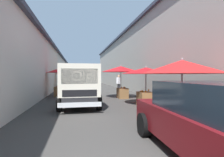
{
  "coord_description": "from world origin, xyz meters",
  "views": [
    {
      "loc": [
        -1.24,
        1.58,
        1.57
      ],
      "look_at": [
        11.55,
        -0.97,
        1.37
      ],
      "focal_mm": 28.24,
      "sensor_mm": 36.0,
      "label": 1
    }
  ],
  "objects_px": {
    "fruit_stall_near_right": "(146,75)",
    "parked_scooter": "(78,93)",
    "fruit_stall_mid_lane": "(181,71)",
    "vendor_by_crates": "(119,82)",
    "hatchback_car": "(211,119)",
    "delivery_truck": "(79,87)",
    "fruit_stall_near_left": "(65,74)",
    "fruit_stall_far_left": "(61,74)",
    "fruit_stall_far_right": "(121,72)"
  },
  "relations": [
    {
      "from": "fruit_stall_far_right",
      "to": "delivery_truck",
      "type": "distance_m",
      "value": 4.49
    },
    {
      "from": "hatchback_car",
      "to": "delivery_truck",
      "type": "xyz_separation_m",
      "value": [
        5.81,
        2.41,
        0.3
      ]
    },
    {
      "from": "fruit_stall_near_right",
      "to": "fruit_stall_far_left",
      "type": "relative_size",
      "value": 1.14
    },
    {
      "from": "hatchback_car",
      "to": "delivery_truck",
      "type": "distance_m",
      "value": 6.3
    },
    {
      "from": "fruit_stall_far_left",
      "to": "parked_scooter",
      "type": "relative_size",
      "value": 1.35
    },
    {
      "from": "fruit_stall_far_right",
      "to": "fruit_stall_near_right",
      "type": "height_order",
      "value": "fruit_stall_far_right"
    },
    {
      "from": "vendor_by_crates",
      "to": "parked_scooter",
      "type": "height_order",
      "value": "vendor_by_crates"
    },
    {
      "from": "fruit_stall_far_left",
      "to": "vendor_by_crates",
      "type": "bearing_deg",
      "value": -68.17
    },
    {
      "from": "fruit_stall_near_left",
      "to": "vendor_by_crates",
      "type": "bearing_deg",
      "value": -126.42
    },
    {
      "from": "hatchback_car",
      "to": "vendor_by_crates",
      "type": "bearing_deg",
      "value": -5.72
    },
    {
      "from": "fruit_stall_near_right",
      "to": "delivery_truck",
      "type": "xyz_separation_m",
      "value": [
        -0.04,
        3.47,
        -0.56
      ]
    },
    {
      "from": "fruit_stall_near_right",
      "to": "parked_scooter",
      "type": "bearing_deg",
      "value": 51.3
    },
    {
      "from": "fruit_stall_far_right",
      "to": "fruit_stall_near_left",
      "type": "relative_size",
      "value": 1.2
    },
    {
      "from": "fruit_stall_mid_lane",
      "to": "fruit_stall_near_right",
      "type": "relative_size",
      "value": 1.12
    },
    {
      "from": "parked_scooter",
      "to": "hatchback_car",
      "type": "bearing_deg",
      "value": -164.05
    },
    {
      "from": "fruit_stall_far_right",
      "to": "fruit_stall_far_left",
      "type": "height_order",
      "value": "fruit_stall_far_right"
    },
    {
      "from": "hatchback_car",
      "to": "fruit_stall_far_right",
      "type": "bearing_deg",
      "value": -3.34
    },
    {
      "from": "fruit_stall_far_right",
      "to": "fruit_stall_near_left",
      "type": "xyz_separation_m",
      "value": [
        7.71,
        4.28,
        -0.07
      ]
    },
    {
      "from": "delivery_truck",
      "to": "parked_scooter",
      "type": "bearing_deg",
      "value": 1.49
    },
    {
      "from": "delivery_truck",
      "to": "parked_scooter",
      "type": "height_order",
      "value": "delivery_truck"
    },
    {
      "from": "fruit_stall_mid_lane",
      "to": "delivery_truck",
      "type": "height_order",
      "value": "fruit_stall_mid_lane"
    },
    {
      "from": "vendor_by_crates",
      "to": "parked_scooter",
      "type": "distance_m",
      "value": 5.83
    },
    {
      "from": "parked_scooter",
      "to": "fruit_stall_near_left",
      "type": "bearing_deg",
      "value": 8.87
    },
    {
      "from": "fruit_stall_near_right",
      "to": "hatchback_car",
      "type": "relative_size",
      "value": 0.65
    },
    {
      "from": "fruit_stall_near_right",
      "to": "vendor_by_crates",
      "type": "distance_m",
      "value": 7.27
    },
    {
      "from": "fruit_stall_near_left",
      "to": "parked_scooter",
      "type": "distance_m",
      "value": 8.34
    },
    {
      "from": "fruit_stall_far_left",
      "to": "delivery_truck",
      "type": "xyz_separation_m",
      "value": [
        -5.27,
        -1.29,
        -0.68
      ]
    },
    {
      "from": "vendor_by_crates",
      "to": "parked_scooter",
      "type": "bearing_deg",
      "value": 139.23
    },
    {
      "from": "fruit_stall_far_right",
      "to": "fruit_stall_near_right",
      "type": "relative_size",
      "value": 1.06
    },
    {
      "from": "fruit_stall_near_left",
      "to": "delivery_truck",
      "type": "height_order",
      "value": "fruit_stall_near_left"
    },
    {
      "from": "fruit_stall_near_left",
      "to": "fruit_stall_far_left",
      "type": "xyz_separation_m",
      "value": [
        -5.74,
        -0.05,
        -0.05
      ]
    },
    {
      "from": "vendor_by_crates",
      "to": "fruit_stall_far_left",
      "type": "bearing_deg",
      "value": 111.83
    },
    {
      "from": "fruit_stall_far_left",
      "to": "fruit_stall_mid_lane",
      "type": "bearing_deg",
      "value": -150.29
    },
    {
      "from": "fruit_stall_near_left",
      "to": "fruit_stall_far_left",
      "type": "relative_size",
      "value": 1.01
    },
    {
      "from": "fruit_stall_near_left",
      "to": "hatchback_car",
      "type": "bearing_deg",
      "value": -167.43
    },
    {
      "from": "fruit_stall_near_left",
      "to": "fruit_stall_far_left",
      "type": "distance_m",
      "value": 5.74
    },
    {
      "from": "fruit_stall_near_left",
      "to": "fruit_stall_near_right",
      "type": "height_order",
      "value": "fruit_stall_near_left"
    },
    {
      "from": "fruit_stall_near_right",
      "to": "fruit_stall_far_right",
      "type": "bearing_deg",
      "value": 9.18
    },
    {
      "from": "fruit_stall_far_right",
      "to": "fruit_stall_near_left",
      "type": "bearing_deg",
      "value": 29.04
    },
    {
      "from": "fruit_stall_near_left",
      "to": "parked_scooter",
      "type": "xyz_separation_m",
      "value": [
        -8.14,
        -1.27,
        -1.32
      ]
    },
    {
      "from": "fruit_stall_far_right",
      "to": "vendor_by_crates",
      "type": "distance_m",
      "value": 4.15
    },
    {
      "from": "fruit_stall_near_right",
      "to": "vendor_by_crates",
      "type": "height_order",
      "value": "fruit_stall_near_right"
    },
    {
      "from": "vendor_by_crates",
      "to": "fruit_stall_far_right",
      "type": "bearing_deg",
      "value": 168.9
    },
    {
      "from": "fruit_stall_mid_lane",
      "to": "vendor_by_crates",
      "type": "distance_m",
      "value": 10.45
    },
    {
      "from": "hatchback_car",
      "to": "delivery_truck",
      "type": "relative_size",
      "value": 0.81
    },
    {
      "from": "fruit_stall_near_right",
      "to": "parked_scooter",
      "type": "height_order",
      "value": "fruit_stall_near_right"
    },
    {
      "from": "fruit_stall_mid_lane",
      "to": "fruit_stall_near_right",
      "type": "xyz_separation_m",
      "value": [
        3.18,
        0.04,
        -0.16
      ]
    },
    {
      "from": "hatchback_car",
      "to": "delivery_truck",
      "type": "height_order",
      "value": "delivery_truck"
    },
    {
      "from": "fruit_stall_far_left",
      "to": "vendor_by_crates",
      "type": "distance_m",
      "value": 5.46
    },
    {
      "from": "fruit_stall_far_right",
      "to": "hatchback_car",
      "type": "height_order",
      "value": "fruit_stall_far_right"
    }
  ]
}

